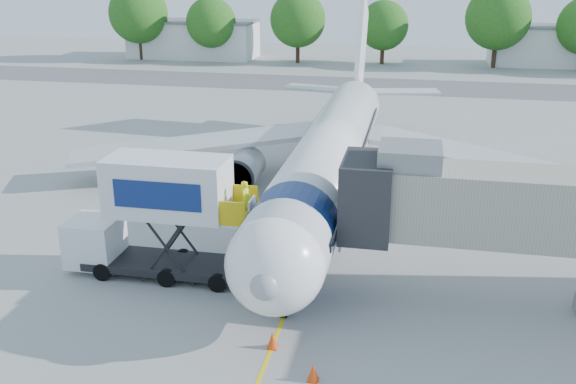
# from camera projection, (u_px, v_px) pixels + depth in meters

# --- Properties ---
(ground) EXTENTS (160.00, 160.00, 0.00)m
(ground) POSITION_uv_depth(u_px,v_px,m) (320.00, 226.00, 34.26)
(ground) COLOR #9A9A97
(ground) RESTS_ON ground
(guidance_line) EXTENTS (0.15, 70.00, 0.01)m
(guidance_line) POSITION_uv_depth(u_px,v_px,m) (320.00, 226.00, 34.26)
(guidance_line) COLOR yellow
(guidance_line) RESTS_ON ground
(taxiway_strip) EXTENTS (120.00, 10.00, 0.01)m
(taxiway_strip) POSITION_uv_depth(u_px,v_px,m) (376.00, 86.00, 72.99)
(taxiway_strip) COLOR #59595B
(taxiway_strip) RESTS_ON ground
(aircraft) EXTENTS (34.17, 37.73, 11.35)m
(aircraft) POSITION_uv_depth(u_px,v_px,m) (332.00, 152.00, 37.06)
(aircraft) COLOR white
(aircraft) RESTS_ON ground
(jet_bridge) EXTENTS (13.90, 3.20, 6.60)m
(jet_bridge) POSITION_uv_depth(u_px,v_px,m) (499.00, 207.00, 24.84)
(jet_bridge) COLOR #9D9586
(jet_bridge) RESTS_ON ground
(catering_hiloader) EXTENTS (8.52, 2.44, 5.50)m
(catering_hiloader) POSITION_uv_depth(u_px,v_px,m) (155.00, 217.00, 28.04)
(catering_hiloader) COLOR black
(catering_hiloader) RESTS_ON ground
(safety_cone_a) EXTENTS (0.40, 0.40, 0.64)m
(safety_cone_a) POSITION_uv_depth(u_px,v_px,m) (272.00, 340.00, 23.32)
(safety_cone_a) COLOR #DD3D0B
(safety_cone_a) RESTS_ON ground
(safety_cone_b) EXTENTS (0.40, 0.40, 0.64)m
(safety_cone_b) POSITION_uv_depth(u_px,v_px,m) (313.00, 373.00, 21.50)
(safety_cone_b) COLOR #DD3D0B
(safety_cone_b) RESTS_ON ground
(outbuilding_left) EXTENTS (18.40, 8.40, 5.30)m
(outbuilding_left) POSITION_uv_depth(u_px,v_px,m) (194.00, 39.00, 93.92)
(outbuilding_left) COLOR silver
(outbuilding_left) RESTS_ON ground
(outbuilding_right) EXTENTS (16.40, 7.40, 5.30)m
(outbuilding_right) POSITION_uv_depth(u_px,v_px,m) (551.00, 45.00, 86.43)
(outbuilding_right) COLOR silver
(outbuilding_right) RESTS_ON ground
(tree_a) EXTENTS (8.28, 8.28, 10.56)m
(tree_a) POSITION_uv_depth(u_px,v_px,m) (138.00, 14.00, 90.35)
(tree_a) COLOR #382314
(tree_a) RESTS_ON ground
(tree_b) EXTENTS (6.91, 6.91, 8.81)m
(tree_b) POSITION_uv_depth(u_px,v_px,m) (211.00, 23.00, 88.90)
(tree_b) COLOR #382314
(tree_b) RESTS_ON ground
(tree_c) EXTENTS (7.59, 7.59, 9.68)m
(tree_c) POSITION_uv_depth(u_px,v_px,m) (298.00, 19.00, 87.51)
(tree_c) COLOR #382314
(tree_c) RESTS_ON ground
(tree_d) EXTENTS (6.69, 6.69, 8.52)m
(tree_d) POSITION_uv_depth(u_px,v_px,m) (384.00, 25.00, 86.70)
(tree_d) COLOR #382314
(tree_d) RESTS_ON ground
(tree_e) EXTENTS (8.38, 8.38, 10.69)m
(tree_e) POSITION_uv_depth(u_px,v_px,m) (498.00, 17.00, 83.21)
(tree_e) COLOR #382314
(tree_e) RESTS_ON ground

